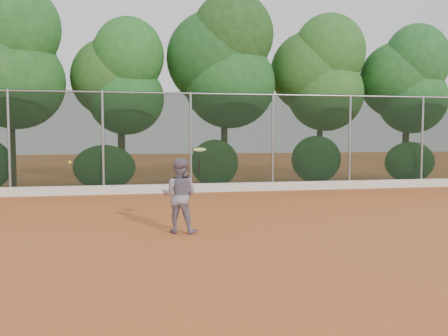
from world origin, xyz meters
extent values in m
plane|color=#BC602C|center=(0.00, 0.00, 0.00)|extent=(80.00, 80.00, 0.00)
cube|color=silver|center=(0.00, 6.82, 0.15)|extent=(24.00, 0.20, 0.30)
imported|color=gray|center=(-1.18, -0.19, 0.78)|extent=(0.91, 0.81, 1.55)
cube|color=black|center=(0.00, 7.00, 1.75)|extent=(24.00, 0.01, 3.50)
cylinder|color=gray|center=(0.00, 7.00, 3.45)|extent=(24.00, 0.06, 0.06)
cylinder|color=gray|center=(-6.00, 7.00, 1.75)|extent=(0.09, 0.09, 3.50)
cylinder|color=gray|center=(-3.00, 7.00, 1.75)|extent=(0.09, 0.09, 3.50)
cylinder|color=gray|center=(0.00, 7.00, 1.75)|extent=(0.09, 0.09, 3.50)
cylinder|color=gray|center=(3.00, 7.00, 1.75)|extent=(0.09, 0.09, 3.50)
cylinder|color=gray|center=(6.00, 7.00, 1.75)|extent=(0.09, 0.09, 3.50)
cylinder|color=gray|center=(9.00, 7.00, 1.75)|extent=(0.09, 0.09, 3.50)
cylinder|color=#3C2717|center=(-6.30, 8.90, 1.45)|extent=(0.24, 0.24, 2.90)
ellipsoid|color=#316F2A|center=(-6.10, 8.80, 3.90)|extent=(3.50, 2.90, 3.40)
ellipsoid|color=#2D762D|center=(-6.60, 9.10, 4.90)|extent=(3.80, 3.10, 3.70)
ellipsoid|color=#30752C|center=(-6.00, 8.70, 5.80)|extent=(3.10, 2.60, 3.20)
cylinder|color=#402518|center=(-2.40, 9.30, 1.20)|extent=(0.28, 0.28, 2.40)
ellipsoid|color=#1E581F|center=(-2.20, 9.20, 3.40)|extent=(2.90, 2.40, 2.80)
ellipsoid|color=#24501B|center=(-2.70, 9.50, 4.20)|extent=(3.20, 2.70, 3.10)
ellipsoid|color=#20591E|center=(-2.10, 9.00, 5.00)|extent=(2.70, 2.30, 2.90)
cylinder|color=#3D2717|center=(1.60, 9.00, 1.50)|extent=(0.26, 0.26, 3.00)
ellipsoid|color=#2B6F2A|center=(1.80, 8.90, 4.00)|extent=(3.60, 3.00, 3.50)
ellipsoid|color=#256024|center=(1.30, 9.20, 5.00)|extent=(3.90, 3.20, 3.80)
ellipsoid|color=#2D6024|center=(1.90, 8.80, 5.90)|extent=(3.20, 2.70, 3.30)
cylinder|color=#472C1B|center=(5.70, 9.20, 1.35)|extent=(0.24, 0.24, 2.70)
ellipsoid|color=#27571D|center=(5.90, 9.10, 3.70)|extent=(3.20, 2.70, 3.10)
ellipsoid|color=#224F1B|center=(5.40, 9.40, 4.60)|extent=(3.50, 2.90, 3.40)
ellipsoid|color=#23551D|center=(6.00, 9.00, 5.40)|extent=(3.00, 2.50, 3.10)
cylinder|color=#402E18|center=(9.40, 8.80, 1.25)|extent=(0.28, 0.28, 2.50)
ellipsoid|color=#2C732C|center=(9.60, 8.70, 3.50)|extent=(3.00, 2.50, 2.90)
ellipsoid|color=#2A6928|center=(9.10, 9.00, 4.30)|extent=(3.30, 2.80, 3.20)
ellipsoid|color=#2A6F2D|center=(9.70, 8.60, 5.10)|extent=(2.80, 2.40, 3.00)
ellipsoid|color=#35722B|center=(-3.00, 7.80, 0.85)|extent=(2.20, 1.16, 1.60)
ellipsoid|color=#37752C|center=(1.00, 7.80, 0.95)|extent=(1.80, 1.04, 1.76)
ellipsoid|color=#30752C|center=(5.00, 7.80, 1.05)|extent=(2.00, 1.10, 1.84)
ellipsoid|color=#30712B|center=(9.00, 7.80, 0.90)|extent=(2.16, 1.12, 1.64)
cylinder|color=black|center=(-0.76, -0.18, 1.37)|extent=(0.05, 0.12, 0.32)
torus|color=black|center=(-0.76, -0.24, 1.72)|extent=(0.36, 0.36, 0.11)
cylinder|color=#C8E443|center=(-0.76, -0.24, 1.72)|extent=(0.31, 0.30, 0.08)
sphere|color=#D0DC32|center=(-3.37, 0.09, 1.47)|extent=(0.06, 0.06, 0.06)
camera|label=1|loc=(-2.27, -10.42, 2.06)|focal=40.00mm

